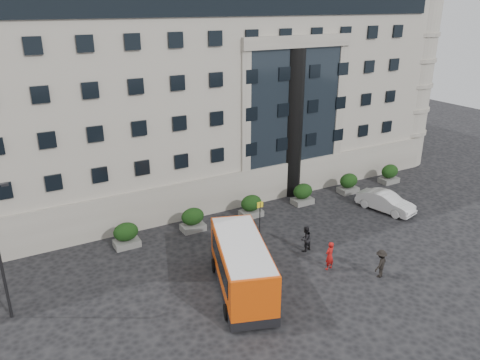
# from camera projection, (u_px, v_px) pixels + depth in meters

# --- Properties ---
(ground) EXTENTS (120.00, 120.00, 0.00)m
(ground) POSITION_uv_depth(u_px,v_px,m) (227.00, 284.00, 29.20)
(ground) COLOR black
(ground) RESTS_ON ground
(civic_building) EXTENTS (44.00, 24.00, 18.00)m
(civic_building) POSITION_uv_depth(u_px,v_px,m) (176.00, 82.00, 46.66)
(civic_building) COLOR #A49E91
(civic_building) RESTS_ON ground
(entrance_column) EXTENTS (1.80, 1.80, 13.00)m
(entrance_column) POSITION_uv_depth(u_px,v_px,m) (292.00, 124.00, 40.77)
(entrance_column) COLOR black
(entrance_column) RESTS_ON ground
(hedge_a) EXTENTS (1.80, 1.26, 1.84)m
(hedge_a) POSITION_uv_depth(u_px,v_px,m) (126.00, 235.00, 33.39)
(hedge_a) COLOR #60605D
(hedge_a) RESTS_ON ground
(hedge_b) EXTENTS (1.80, 1.26, 1.84)m
(hedge_b) POSITION_uv_depth(u_px,v_px,m) (193.00, 219.00, 35.77)
(hedge_b) COLOR #60605D
(hedge_b) RESTS_ON ground
(hedge_c) EXTENTS (1.80, 1.26, 1.84)m
(hedge_c) POSITION_uv_depth(u_px,v_px,m) (251.00, 206.00, 38.15)
(hedge_c) COLOR #60605D
(hedge_c) RESTS_ON ground
(hedge_d) EXTENTS (1.80, 1.26, 1.84)m
(hedge_d) POSITION_uv_depth(u_px,v_px,m) (303.00, 194.00, 40.53)
(hedge_d) COLOR #60605D
(hedge_d) RESTS_ON ground
(hedge_e) EXTENTS (1.80, 1.26, 1.84)m
(hedge_e) POSITION_uv_depth(u_px,v_px,m) (349.00, 183.00, 42.92)
(hedge_e) COLOR #60605D
(hedge_e) RESTS_ON ground
(hedge_f) EXTENTS (1.80, 1.26, 1.84)m
(hedge_f) POSITION_uv_depth(u_px,v_px,m) (390.00, 174.00, 45.30)
(hedge_f) COLOR #60605D
(hedge_f) RESTS_ON ground
(bus_stop_sign) EXTENTS (0.50, 0.08, 2.52)m
(bus_stop_sign) POSITION_uv_depth(u_px,v_px,m) (260.00, 212.00, 35.18)
(bus_stop_sign) COLOR #262628
(bus_stop_sign) RESTS_ON ground
(minibus) EXTENTS (5.07, 8.29, 3.27)m
(minibus) POSITION_uv_depth(u_px,v_px,m) (242.00, 265.00, 27.89)
(minibus) COLOR #D04409
(minibus) RESTS_ON ground
(white_taxi) EXTENTS (2.86, 5.19, 1.62)m
(white_taxi) POSITION_uv_depth(u_px,v_px,m) (386.00, 202.00, 39.21)
(white_taxi) COLOR silver
(white_taxi) RESTS_ON ground
(pedestrian_a) EXTENTS (0.80, 0.60, 1.98)m
(pedestrian_a) POSITION_uv_depth(u_px,v_px,m) (330.00, 256.00, 30.52)
(pedestrian_a) COLOR #A81210
(pedestrian_a) RESTS_ON ground
(pedestrian_b) EXTENTS (1.06, 0.91, 1.89)m
(pedestrian_b) POSITION_uv_depth(u_px,v_px,m) (305.00, 239.00, 32.80)
(pedestrian_b) COLOR black
(pedestrian_b) RESTS_ON ground
(pedestrian_c) EXTENTS (1.39, 1.08, 1.89)m
(pedestrian_c) POSITION_uv_depth(u_px,v_px,m) (381.00, 264.00, 29.69)
(pedestrian_c) COLOR black
(pedestrian_c) RESTS_ON ground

